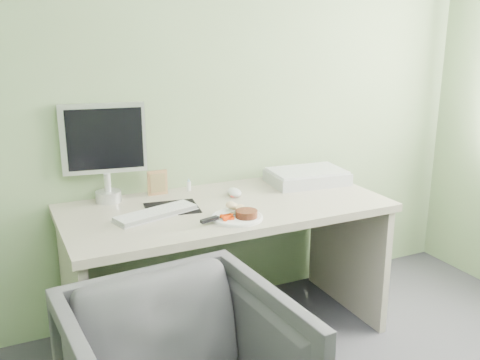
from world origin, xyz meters
name	(u,v)px	position (x,y,z in m)	size (l,w,h in m)	color
wall_back	(196,72)	(0.00, 2.00, 1.35)	(3.50, 3.50, 0.00)	gray
desk	(226,238)	(0.00, 1.62, 0.55)	(1.60, 0.75, 0.73)	#A69A8B
plate	(237,218)	(-0.04, 1.41, 0.74)	(0.24, 0.24, 0.01)	white
steak	(246,214)	(-0.01, 1.38, 0.76)	(0.10, 0.10, 0.03)	black
potato_pile	(239,206)	(0.00, 1.47, 0.77)	(0.09, 0.07, 0.05)	tan
carrot_heap	(227,216)	(-0.10, 1.39, 0.76)	(0.05, 0.05, 0.04)	#F93C05
steak_knife	(216,218)	(-0.15, 1.40, 0.75)	(0.23, 0.09, 0.02)	silver
mousepad	(172,208)	(-0.26, 1.68, 0.73)	(0.25, 0.22, 0.00)	black
keyboard	(156,213)	(-0.36, 1.61, 0.74)	(0.40, 0.12, 0.02)	white
computer_mouse	(234,192)	(0.10, 1.73, 0.75)	(0.06, 0.12, 0.04)	white
photo_frame	(157,183)	(-0.26, 1.92, 0.80)	(0.11, 0.01, 0.13)	#966F46
eyedrop_bottle	(189,185)	(-0.08, 1.93, 0.76)	(0.02, 0.02, 0.07)	white
scanner	(307,177)	(0.57, 1.78, 0.76)	(0.43, 0.28, 0.07)	#AEB1B5
monitor	(104,147)	(-0.52, 1.94, 1.01)	(0.41, 0.14, 0.49)	silver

